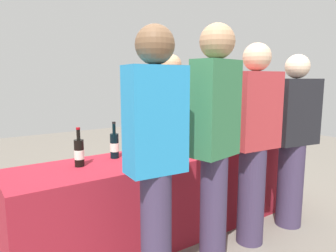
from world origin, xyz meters
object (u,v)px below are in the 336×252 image
Objects in this scene: wine_bottle_3 at (213,133)px; wine_bottle_2 at (170,139)px; guest_0 at (156,155)px; menu_board at (190,156)px; guest_1 at (215,139)px; guest_3 at (293,137)px; ice_bucket at (242,132)px; server_pouring at (171,122)px; wine_bottle_1 at (114,145)px; wine_glass_1 at (167,145)px; guest_2 at (254,139)px; wine_bottle_0 at (79,152)px; wine_glass_2 at (228,138)px; wine_glass_0 at (138,149)px.

wine_bottle_2 is at bearing 177.59° from wine_bottle_3.
guest_0 is 2.44m from menu_board.
guest_3 is at bearing -5.36° from guest_1.
server_pouring reaches higher than ice_bucket.
guest_0 is at bearing -130.26° from wine_bottle_2.
guest_1 reaches higher than wine_bottle_1.
server_pouring is (0.50, 0.64, 0.08)m from wine_glass_1.
menu_board is at bearing 73.42° from guest_2.
wine_bottle_2 is at bearing -4.82° from wine_bottle_1.
wine_glass_1 is at bearing -10.67° from wine_bottle_0.
wine_bottle_0 is 0.19× the size of guest_3.
wine_glass_2 is (0.49, -0.25, -0.01)m from wine_bottle_2.
wine_bottle_3 is at bearing 134.41° from guest_3.
wine_glass_1 is 1.01× the size of wine_glass_2.
guest_3 is 2.30× the size of menu_board.
guest_1 is (-0.16, -0.76, 0.14)m from wine_bottle_2.
wine_bottle_1 is (0.33, 0.08, 0.00)m from wine_bottle_0.
server_pouring reaches higher than wine_glass_1.
guest_0 is at bearing -168.54° from guest_2.
wine_glass_1 is at bearing 166.31° from guest_3.
wine_glass_0 is 0.96× the size of wine_glass_2.
wine_glass_0 is at bearing 170.00° from guest_3.
wine_glass_0 is 0.19× the size of menu_board.
guest_3 reaches higher than wine_glass_2.
wine_glass_0 is 0.08× the size of guest_1.
wine_bottle_0 is 1.92m from guest_3.
server_pouring is 0.99× the size of guest_2.
guest_2 is (-0.13, -0.62, 0.06)m from wine_bottle_3.
wine_bottle_2 is 0.79m from guest_1.
wine_bottle_3 is 0.64m from guest_2.
wine_bottle_2 is at bearing -131.04° from menu_board.
wine_glass_2 is 0.09× the size of server_pouring.
guest_1 is (-0.65, -0.51, 0.15)m from wine_glass_2.
ice_bucket is (1.27, 0.04, 0.01)m from wine_glass_0.
guest_2 is at bearing -105.25° from menu_board.
guest_2 is at bearing -36.45° from wine_bottle_1.
guest_2 is 2.39× the size of menu_board.
wine_glass_2 is (0.65, -0.08, 0.00)m from wine_glass_1.
server_pouring is at bearing 109.45° from wine_bottle_3.
ice_bucket is at bearing 1.66° from wine_glass_0.
wine_bottle_2 is at bearing 54.59° from guest_0.
wine_bottle_3 is 1.01m from guest_1.
menu_board is at bearing 50.86° from guest_0.
wine_glass_1 is 0.08× the size of guest_0.
guest_3 is at bearing -18.59° from wine_bottle_0.
guest_3 is (0.10, -0.53, 0.02)m from ice_bucket.
guest_3 is (0.43, -0.62, 0.01)m from wine_bottle_3.
wine_glass_2 is 0.09× the size of guest_3.
wine_bottle_0 reaches higher than menu_board.
ice_bucket is (0.33, -0.09, -0.00)m from wine_bottle_3.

